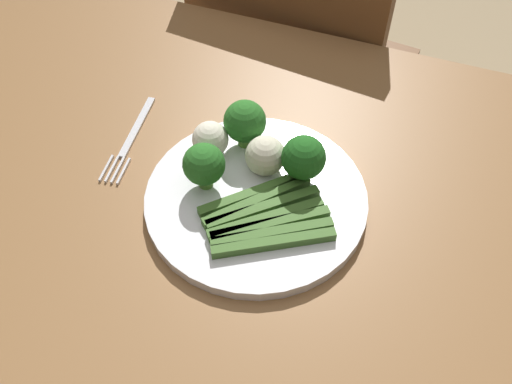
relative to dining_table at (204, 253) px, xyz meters
name	(u,v)px	position (x,y,z in m)	size (l,w,h in m)	color
dining_table	(204,253)	(0.00, 0.00, 0.00)	(1.49, 0.81, 0.73)	olive
chair	(297,83)	(0.04, -0.54, -0.13)	(0.44, 0.44, 0.87)	brown
plate	(256,198)	(-0.06, -0.03, 0.11)	(0.27, 0.27, 0.01)	white
asparagus_bundle	(265,217)	(-0.09, 0.00, 0.12)	(0.16, 0.16, 0.01)	#3D6626
broccoli_right	(304,158)	(-0.11, -0.08, 0.15)	(0.05, 0.05, 0.07)	#4C7F2B
broccoli_back	(202,164)	(0.00, -0.03, 0.15)	(0.05, 0.05, 0.06)	#568E33
broccoli_front	(245,122)	(-0.02, -0.11, 0.15)	(0.05, 0.05, 0.07)	#568E33
cauliflower_outer_edge	(265,156)	(-0.06, -0.08, 0.14)	(0.05, 0.05, 0.05)	beige
cauliflower_front_left	(210,139)	(0.02, -0.08, 0.14)	(0.05, 0.05, 0.05)	silver
fork	(131,139)	(0.13, -0.07, 0.10)	(0.04, 0.17, 0.00)	silver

